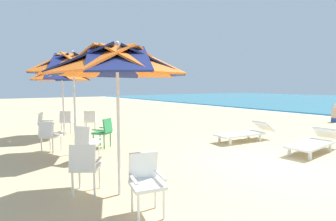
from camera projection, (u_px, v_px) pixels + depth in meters
The scene contains 15 objects.
ground_plane at pixel (268, 166), 5.76m from camera, with size 80.00×80.00×0.00m, color #D3B784.
beach_umbrella_0 at pixel (117, 63), 4.06m from camera, with size 2.20×2.20×2.51m.
plastic_chair_0 at pixel (146, 179), 3.59m from camera, with size 0.56×0.53×0.87m.
plastic_chair_1 at pixel (85, 165), 4.24m from camera, with size 0.63×0.62×0.87m.
beach_umbrella_1 at pixel (73, 65), 6.58m from camera, with size 2.18×2.18×2.71m.
plastic_chair_2 at pixel (49, 134), 6.93m from camera, with size 0.63×0.63×0.87m.
plastic_chair_3 at pixel (104, 131), 7.49m from camera, with size 0.63×0.63×0.87m.
plastic_chair_4 at pixel (86, 141), 6.12m from camera, with size 0.62×0.63×0.87m.
beach_umbrella_2 at pixel (62, 74), 9.11m from camera, with size 2.07×2.07×2.59m.
plastic_chair_5 at pixel (67, 120), 9.76m from camera, with size 0.63×0.62×0.87m.
plastic_chair_6 at pixel (90, 120), 9.84m from camera, with size 0.61×0.59×0.87m.
plastic_chair_7 at pixel (44, 123), 9.09m from camera, with size 0.58×0.60×0.87m.
sun_lounger_1 at pixel (314, 142), 6.94m from camera, with size 0.76×2.18×0.62m.
sun_lounger_2 at pixel (245, 133), 8.39m from camera, with size 0.89×2.21×0.62m.
beachgoer_seated at pixel (336, 116), 12.89m from camera, with size 0.30×0.93×0.92m.
Camera 1 is at (3.29, -5.07, 1.80)m, focal length 27.37 mm.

